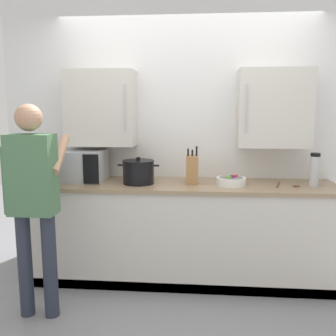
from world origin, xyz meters
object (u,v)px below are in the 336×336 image
(stock_pot, at_px, (138,172))
(thermos_flask, at_px, (315,170))
(wooden_spoon, at_px, (286,185))
(knife_block, at_px, (192,169))
(person_figure, at_px, (33,193))
(microwave_oven, at_px, (75,166))
(fruit_bowl, at_px, (231,181))

(stock_pot, xyz_separation_m, thermos_flask, (1.58, 0.01, 0.04))
(wooden_spoon, bearing_deg, stock_pot, -179.45)
(wooden_spoon, height_order, stock_pot, stock_pot)
(wooden_spoon, height_order, knife_block, knife_block)
(wooden_spoon, xyz_separation_m, person_figure, (-2.03, -0.71, 0.04))
(microwave_oven, distance_m, fruit_bowl, 1.48)
(thermos_flask, bearing_deg, person_figure, -162.72)
(wooden_spoon, relative_size, fruit_bowl, 0.92)
(microwave_oven, bearing_deg, wooden_spoon, -1.87)
(thermos_flask, height_order, person_figure, person_figure)
(microwave_oven, xyz_separation_m, knife_block, (1.12, -0.03, -0.01))
(wooden_spoon, relative_size, stock_pot, 0.64)
(fruit_bowl, height_order, thermos_flask, thermos_flask)
(microwave_oven, height_order, wooden_spoon, microwave_oven)
(stock_pot, height_order, knife_block, knife_block)
(thermos_flask, bearing_deg, microwave_oven, 178.24)
(wooden_spoon, height_order, person_figure, person_figure)
(knife_block, height_order, person_figure, person_figure)
(fruit_bowl, xyz_separation_m, thermos_flask, (0.73, 0.01, 0.11))
(microwave_oven, bearing_deg, knife_block, -1.41)
(stock_pot, xyz_separation_m, knife_block, (0.49, 0.05, 0.02))
(thermos_flask, bearing_deg, knife_block, 177.88)
(wooden_spoon, distance_m, knife_block, 0.86)
(knife_block, height_order, thermos_flask, knife_block)
(person_figure, bearing_deg, stock_pot, 45.27)
(fruit_bowl, height_order, stock_pot, stock_pot)
(fruit_bowl, height_order, person_figure, person_figure)
(wooden_spoon, xyz_separation_m, stock_pot, (-1.34, -0.01, 0.10))
(stock_pot, height_order, thermos_flask, thermos_flask)
(microwave_oven, relative_size, stock_pot, 1.90)
(microwave_oven, relative_size, knife_block, 2.09)
(microwave_oven, bearing_deg, person_figure, -94.72)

